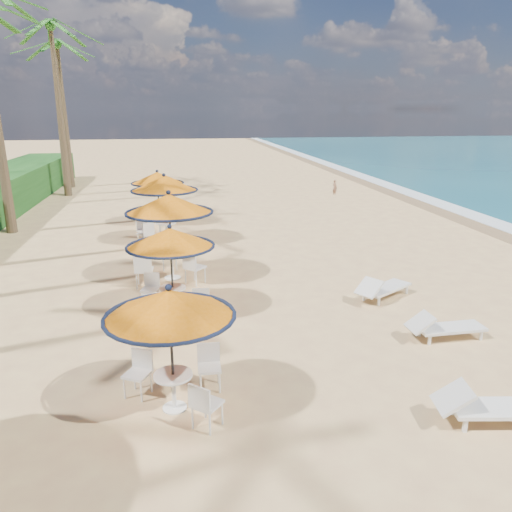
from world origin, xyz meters
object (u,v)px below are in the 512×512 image
Objects in this scene: station_2 at (169,215)px; station_4 at (159,184)px; lounger_mid at (443,327)px; station_0 at (172,319)px; lounger_near at (490,406)px; station_1 at (170,249)px; station_3 at (162,192)px; lounger_far at (382,288)px.

station_4 is at bearing 93.65° from station_2.
station_2 is 7.76m from station_4.
lounger_mid is (6.40, -12.86, -1.45)m from station_4.
station_0 is at bearing -164.88° from lounger_mid.
lounger_near is (5.53, -15.85, -1.43)m from station_4.
station_3 is (-0.28, 7.05, 0.27)m from station_1.
station_3 reaches higher than lounger_mid.
station_3 reaches higher than lounger_near.
station_4 is 16.85m from lounger_near.
lounger_mid is at bearing -57.09° from station_3.
lounger_far is at bearing -25.14° from station_2.
station_1 is 7.06m from station_3.
station_1 reaches higher than lounger_far.
station_0 is at bearing -89.55° from station_2.
lounger_near is (5.03, -5.48, -1.33)m from station_1.
station_2 is 7.99m from lounger_mid.
station_0 reaches higher than lounger_near.
station_2 is at bearing 137.69° from lounger_mid.
station_4 is 1.28× the size of lounger_far.
station_1 is 1.15× the size of lounger_near.
station_4 is 1.22× the size of lounger_near.
station_0 is at bearing -87.85° from station_4.
station_0 reaches higher than lounger_mid.
station_2 is at bearing 90.15° from station_1.
station_4 is at bearing 118.15° from lounger_near.
station_1 is 10.38m from station_4.
station_0 is 0.94× the size of station_4.
lounger_near is (4.98, -1.26, -1.32)m from station_0.
station_3 is at bearing 121.54° from lounger_mid.
station_3 reaches higher than station_4.
station_1 reaches higher than station_0.
lounger_far is (0.51, 5.51, -0.01)m from lounger_near.
station_2 is at bearing -86.35° from station_4.
station_0 is 1.20× the size of lounger_far.
station_1 is 1.21× the size of lounger_far.
station_3 is 11.48m from lounger_mid.
station_2 is at bearing 90.45° from station_0.
station_1 is 6.54m from lounger_mid.
station_3 is (-0.27, 4.42, -0.04)m from station_2.
lounger_far is at bearing -59.74° from station_4.
station_3 reaches higher than station_1.
station_2 reaches higher than station_0.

